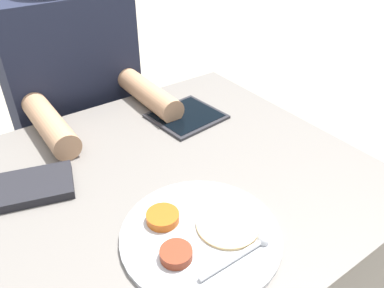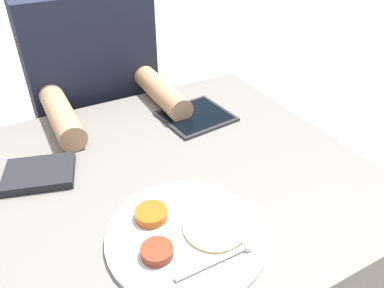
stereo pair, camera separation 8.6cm
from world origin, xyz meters
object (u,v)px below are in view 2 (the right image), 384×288
object	(u,v)px
thali_tray	(186,234)
red_notebook	(40,174)
tablet_device	(196,116)
person_diner	(100,127)

from	to	relation	value
thali_tray	red_notebook	world-z (taller)	thali_tray
thali_tray	tablet_device	xyz separation A→B (m)	(0.23, 0.38, -0.00)
red_notebook	tablet_device	bearing A→B (deg)	8.69
red_notebook	tablet_device	xyz separation A→B (m)	(0.44, 0.07, -0.00)
red_notebook	tablet_device	size ratio (longest dim) A/B	0.89
red_notebook	person_diner	world-z (taller)	person_diner
tablet_device	person_diner	bearing A→B (deg)	118.57
red_notebook	person_diner	distance (m)	0.52
person_diner	red_notebook	bearing A→B (deg)	-119.93
person_diner	thali_tray	bearing A→B (deg)	-92.83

